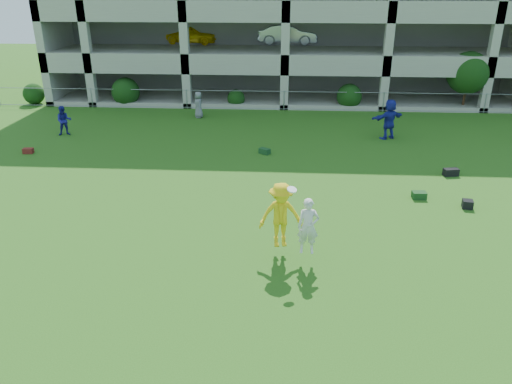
# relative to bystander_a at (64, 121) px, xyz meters

# --- Properties ---
(ground) EXTENTS (100.00, 100.00, 0.00)m
(ground) POSITION_rel_bystander_a_xyz_m (11.23, -13.08, -0.76)
(ground) COLOR #235114
(ground) RESTS_ON ground
(bystander_a) EXTENTS (0.89, 0.79, 1.51)m
(bystander_a) POSITION_rel_bystander_a_xyz_m (0.00, 0.00, 0.00)
(bystander_a) COLOR navy
(bystander_a) RESTS_ON ground
(bystander_c) EXTENTS (0.72, 0.86, 1.51)m
(bystander_c) POSITION_rel_bystander_a_xyz_m (6.31, 3.87, 0.00)
(bystander_c) COLOR slate
(bystander_c) RESTS_ON ground
(bystander_d) EXTENTS (1.91, 1.44, 2.01)m
(bystander_d) POSITION_rel_bystander_a_xyz_m (16.53, 0.41, 0.25)
(bystander_d) COLOR #21279A
(bystander_d) RESTS_ON ground
(bag_green_c) EXTENTS (0.51, 0.36, 0.26)m
(bag_green_c) POSITION_rel_bystander_a_xyz_m (16.36, -7.07, -0.63)
(bag_green_c) COLOR #153613
(bag_green_c) RESTS_ON ground
(crate_d) EXTENTS (0.40, 0.40, 0.30)m
(crate_d) POSITION_rel_bystander_a_xyz_m (17.88, -7.81, -0.61)
(crate_d) COLOR black
(crate_d) RESTS_ON ground
(bag_black_e) EXTENTS (0.65, 0.42, 0.30)m
(bag_black_e) POSITION_rel_bystander_a_xyz_m (18.22, -4.64, -0.61)
(bag_black_e) COLOR black
(bag_black_e) RESTS_ON ground
(bag_red_f) EXTENTS (0.47, 0.32, 0.24)m
(bag_red_f) POSITION_rel_bystander_a_xyz_m (-0.54, -2.97, -0.64)
(bag_red_f) COLOR #540E1A
(bag_red_f) RESTS_ON ground
(bag_green_g) EXTENTS (0.58, 0.53, 0.25)m
(bag_green_g) POSITION_rel_bystander_a_xyz_m (10.42, -2.35, -0.63)
(bag_green_g) COLOR #12331E
(bag_green_g) RESTS_ON ground
(frisbee_contest) EXTENTS (1.76, 1.11, 2.05)m
(frisbee_contest) POSITION_rel_bystander_a_xyz_m (11.44, -11.50, 0.51)
(frisbee_contest) COLOR yellow
(frisbee_contest) RESTS_ON ground
(fence) EXTENTS (36.06, 0.06, 1.20)m
(fence) POSITION_rel_bystander_a_xyz_m (11.23, 5.92, -0.14)
(fence) COLOR gray
(fence) RESTS_ON ground
(shrub_row) EXTENTS (34.38, 2.52, 3.50)m
(shrub_row) POSITION_rel_bystander_a_xyz_m (15.82, 6.62, 0.75)
(shrub_row) COLOR #163D11
(shrub_row) RESTS_ON ground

